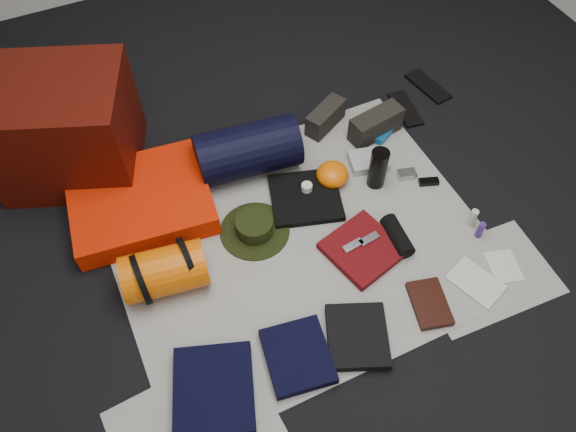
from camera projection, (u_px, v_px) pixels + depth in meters
name	position (u px, v px, depth m)	size (l,w,h in m)	color
floor	(299.00, 243.00, 2.53)	(4.50, 4.50, 0.02)	black
newspaper_mat	(299.00, 242.00, 2.52)	(1.60, 1.30, 0.01)	#B4B1A6
newspaper_sheet_front_left	(193.00, 424.00, 2.06)	(0.58, 0.40, 0.00)	#B4B1A6
newspaper_sheet_front_right	(485.00, 276.00, 2.42)	(0.58, 0.40, 0.00)	#B4B1A6
red_cabinet	(63.00, 128.00, 2.58)	(0.62, 0.51, 0.51)	#430B04
sleeping_pad	(141.00, 201.00, 2.58)	(0.62, 0.51, 0.11)	red
stuff_sack	(165.00, 271.00, 2.31)	(0.20, 0.20, 0.34)	#E05A03
sack_strap_left	(141.00, 279.00, 2.28)	(0.22, 0.22, 0.03)	black
sack_strap_right	(187.00, 261.00, 2.33)	(0.22, 0.22, 0.03)	black
navy_duffel	(248.00, 150.00, 2.67)	(0.25, 0.25, 0.49)	black
boonie_brim	(255.00, 231.00, 2.55)	(0.32, 0.32, 0.01)	black
boonie_crown	(254.00, 226.00, 2.51)	(0.17, 0.17, 0.07)	black
hiking_boot_left	(325.00, 117.00, 2.89)	(0.24, 0.09, 0.12)	black
hiking_boot_right	(376.00, 124.00, 2.85)	(0.28, 0.10, 0.14)	black
flip_flop_left	(405.00, 109.00, 3.01)	(0.10, 0.27, 0.01)	black
flip_flop_right	(428.00, 86.00, 3.11)	(0.10, 0.28, 0.02)	black
trousers_navy_a	(214.00, 390.00, 2.10)	(0.30, 0.34, 0.05)	black
trousers_navy_b	(298.00, 356.00, 2.18)	(0.25, 0.28, 0.04)	black
trousers_charcoal	(357.00, 336.00, 2.23)	(0.24, 0.27, 0.04)	black
black_tshirt	(306.00, 198.00, 2.64)	(0.32, 0.30, 0.03)	black
red_shirt	(363.00, 249.00, 2.47)	(0.29, 0.29, 0.04)	#5B090C
orange_stuff_sack	(332.00, 174.00, 2.68)	(0.16, 0.16, 0.10)	#E05A03
first_aid_pouch	(368.00, 161.00, 2.77)	(0.18, 0.14, 0.05)	#9BA49C
water_bottle	(378.00, 168.00, 2.63)	(0.09, 0.09, 0.22)	black
speaker	(397.00, 236.00, 2.49)	(0.08, 0.08, 0.20)	black
compact_camera	(407.00, 174.00, 2.72)	(0.09, 0.05, 0.03)	#ACACB1
cyan_case	(381.00, 134.00, 2.88)	(0.12, 0.08, 0.04)	#0D4B86
toiletry_purple	(480.00, 230.00, 2.50)	(0.03, 0.03, 0.09)	#3D226E
toiletry_clear	(473.00, 218.00, 2.53)	(0.03, 0.03, 0.10)	#B1B6B1
paperback_book	(429.00, 304.00, 2.32)	(0.14, 0.22, 0.03)	black
map_booklet	(476.00, 283.00, 2.39)	(0.15, 0.22, 0.01)	beige
map_printout	(504.00, 266.00, 2.44)	(0.13, 0.16, 0.01)	beige
sunglasses	(429.00, 182.00, 2.70)	(0.10, 0.04, 0.02)	black
key_cluster	(223.00, 413.00, 2.07)	(0.07, 0.07, 0.01)	#ACACB1
tape_roll	(307.00, 187.00, 2.64)	(0.05, 0.05, 0.04)	silver
energy_bar_a	(353.00, 246.00, 2.45)	(0.10, 0.04, 0.01)	#ACACB1
energy_bar_b	(369.00, 239.00, 2.47)	(0.10, 0.04, 0.01)	#ACACB1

